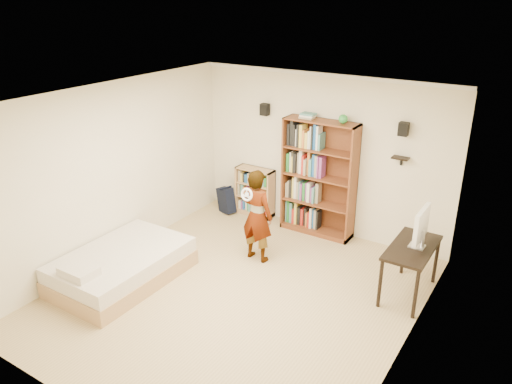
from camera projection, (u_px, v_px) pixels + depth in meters
ground at (238, 294)px, 6.88m from camera, size 4.50×5.00×0.01m
room_shell at (236, 175)px, 6.22m from camera, size 4.52×5.02×2.71m
crown_molding at (234, 102)px, 5.88m from camera, size 4.50×5.00×0.06m
speaker_left at (265, 109)px, 8.53m from camera, size 0.14×0.12×0.20m
speaker_right at (404, 129)px, 7.33m from camera, size 0.14×0.12×0.20m
wall_shelf at (400, 158)px, 7.51m from camera, size 0.25×0.16×0.02m
tall_bookshelf at (319, 179)px, 8.29m from camera, size 1.25×0.36×1.97m
low_bookshelf at (255, 192)px, 9.17m from camera, size 0.72×0.27×0.90m
computer_desk at (409, 270)px, 6.77m from camera, size 0.54×1.08×0.74m
imac at (419, 228)px, 6.51m from camera, size 0.15×0.56×0.55m
daybed at (122, 263)px, 7.13m from camera, size 1.24×1.91×0.56m
person at (257, 216)px, 7.54m from camera, size 0.55×0.38×1.46m
wii_wheel at (247, 195)px, 7.16m from camera, size 0.20×0.07×0.20m
navy_bag at (226, 200)px, 9.35m from camera, size 0.42×0.35×0.49m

